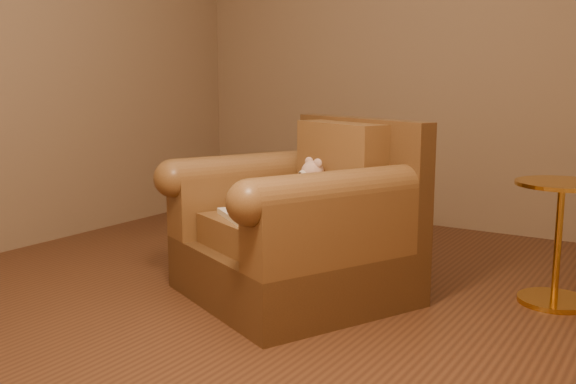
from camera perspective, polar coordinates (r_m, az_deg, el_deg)
The scene contains 5 objects.
floor at distance 3.52m, azimuth -0.60°, elevation -8.74°, with size 4.00×4.00×0.00m, color brown.
armchair at distance 3.36m, azimuth 1.12°, elevation -3.29°, with size 1.34×1.32×0.92m.
teddy_bear at distance 3.41m, azimuth 1.83°, elevation 0.18°, with size 0.21×0.24×0.29m.
guidebook at distance 3.22m, azimuth -3.49°, elevation -2.09°, with size 0.43×0.40×0.03m.
side_table at distance 3.51m, azimuth 22.89°, elevation -3.84°, with size 0.45×0.45×0.63m.
Camera 1 is at (1.82, -2.80, 1.11)m, focal length 40.00 mm.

